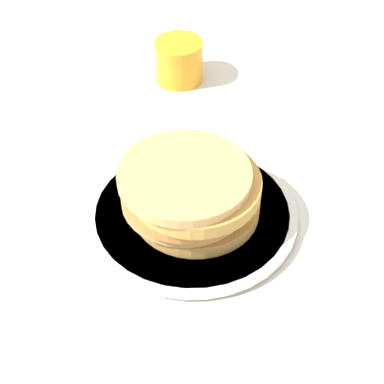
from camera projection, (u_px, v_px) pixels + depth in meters
name	position (u px, v px, depth m)	size (l,w,h in m)	color
ground_plane	(200.00, 218.00, 0.77)	(4.00, 4.00, 0.00)	silver
plate	(192.00, 216.00, 0.76)	(0.25, 0.25, 0.01)	silver
pancake_stack	(190.00, 192.00, 0.73)	(0.16, 0.16, 0.07)	#C49147
juice_glass	(179.00, 61.00, 0.95)	(0.07, 0.07, 0.06)	orange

